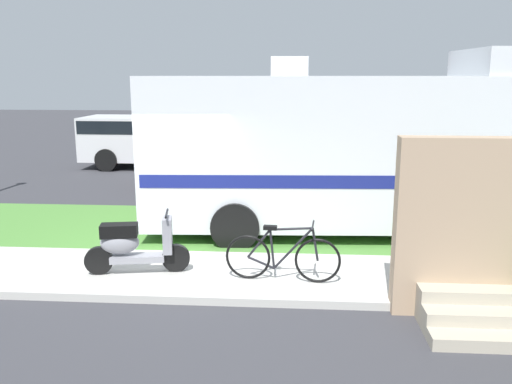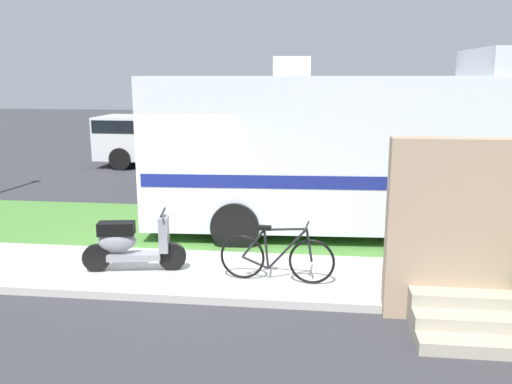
{
  "view_description": "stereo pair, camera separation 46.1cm",
  "coord_description": "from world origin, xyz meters",
  "px_view_note": "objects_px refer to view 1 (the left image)",
  "views": [
    {
      "loc": [
        2.39,
        -9.1,
        3.16
      ],
      "look_at": [
        1.72,
        0.3,
        1.1
      ],
      "focal_mm": 37.46,
      "sensor_mm": 36.0,
      "label": 1
    },
    {
      "loc": [
        2.85,
        -9.06,
        3.16
      ],
      "look_at": [
        1.72,
        0.3,
        1.1
      ],
      "focal_mm": 37.46,
      "sensor_mm": 36.0,
      "label": 2
    }
  ],
  "objects_px": {
    "motorhome_rv": "(354,149)",
    "pickup_truck_far": "(144,140)",
    "pickup_truck_near": "(271,154)",
    "bicycle": "(282,256)",
    "scooter": "(133,245)",
    "bottle_green": "(511,272)"
  },
  "relations": [
    {
      "from": "motorhome_rv",
      "to": "pickup_truck_near",
      "type": "bearing_deg",
      "value": 111.5
    },
    {
      "from": "pickup_truck_near",
      "to": "scooter",
      "type": "bearing_deg",
      "value": -103.69
    },
    {
      "from": "bicycle",
      "to": "pickup_truck_near",
      "type": "distance_m",
      "value": 7.7
    },
    {
      "from": "bicycle",
      "to": "motorhome_rv",
      "type": "bearing_deg",
      "value": 65.87
    },
    {
      "from": "motorhome_rv",
      "to": "pickup_truck_far",
      "type": "height_order",
      "value": "motorhome_rv"
    },
    {
      "from": "scooter",
      "to": "pickup_truck_far",
      "type": "height_order",
      "value": "pickup_truck_far"
    },
    {
      "from": "pickup_truck_far",
      "to": "motorhome_rv",
      "type": "bearing_deg",
      "value": -50.04
    },
    {
      "from": "scooter",
      "to": "bicycle",
      "type": "relative_size",
      "value": 0.93
    },
    {
      "from": "pickup_truck_near",
      "to": "bicycle",
      "type": "bearing_deg",
      "value": -86.18
    },
    {
      "from": "bicycle",
      "to": "pickup_truck_far",
      "type": "xyz_separation_m",
      "value": [
        -5.1,
        10.66,
        0.44
      ]
    },
    {
      "from": "bottle_green",
      "to": "pickup_truck_near",
      "type": "bearing_deg",
      "value": 118.39
    },
    {
      "from": "pickup_truck_near",
      "to": "motorhome_rv",
      "type": "bearing_deg",
      "value": -68.5
    },
    {
      "from": "scooter",
      "to": "bicycle",
      "type": "height_order",
      "value": "scooter"
    },
    {
      "from": "pickup_truck_near",
      "to": "pickup_truck_far",
      "type": "relative_size",
      "value": 0.94
    },
    {
      "from": "scooter",
      "to": "bottle_green",
      "type": "relative_size",
      "value": 5.81
    },
    {
      "from": "motorhome_rv",
      "to": "bicycle",
      "type": "relative_size",
      "value": 4.65
    },
    {
      "from": "bottle_green",
      "to": "scooter",
      "type": "bearing_deg",
      "value": -178.74
    },
    {
      "from": "motorhome_rv",
      "to": "pickup_truck_near",
      "type": "distance_m",
      "value": 5.1
    },
    {
      "from": "scooter",
      "to": "pickup_truck_far",
      "type": "distance_m",
      "value": 10.85
    },
    {
      "from": "bottle_green",
      "to": "motorhome_rv",
      "type": "bearing_deg",
      "value": 128.53
    },
    {
      "from": "motorhome_rv",
      "to": "bottle_green",
      "type": "distance_m",
      "value": 3.75
    },
    {
      "from": "scooter",
      "to": "bottle_green",
      "type": "height_order",
      "value": "scooter"
    }
  ]
}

